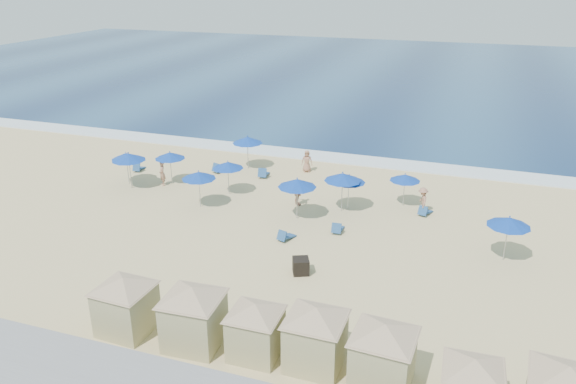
# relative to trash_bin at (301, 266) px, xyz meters

# --- Properties ---
(ground) EXTENTS (160.00, 160.00, 0.00)m
(ground) POSITION_rel_trash_bin_xyz_m (-2.37, 2.71, -0.40)
(ground) COLOR #D5BF87
(ground) RESTS_ON ground
(ocean) EXTENTS (160.00, 80.00, 0.06)m
(ocean) POSITION_rel_trash_bin_xyz_m (-2.37, 57.71, -0.37)
(ocean) COLOR navy
(ocean) RESTS_ON ground
(surf_line) EXTENTS (160.00, 2.50, 0.08)m
(surf_line) POSITION_rel_trash_bin_xyz_m (-2.37, 18.21, -0.36)
(surf_line) COLOR white
(surf_line) RESTS_ON ground
(trash_bin) EXTENTS (1.05, 1.05, 0.80)m
(trash_bin) POSITION_rel_trash_bin_xyz_m (0.00, 0.00, 0.00)
(trash_bin) COLOR black
(trash_bin) RESTS_ON ground
(cabana_0) EXTENTS (4.45, 4.45, 2.79)m
(cabana_0) POSITION_rel_trash_bin_xyz_m (-5.44, -6.90, 1.20)
(cabana_0) COLOR tan
(cabana_0) RESTS_ON ground
(cabana_1) EXTENTS (4.65, 4.65, 2.92)m
(cabana_1) POSITION_rel_trash_bin_xyz_m (-2.34, -6.79, 1.27)
(cabana_1) COLOR tan
(cabana_1) RESTS_ON ground
(cabana_2) EXTENTS (4.10, 4.10, 2.57)m
(cabana_2) POSITION_rel_trash_bin_xyz_m (0.26, -6.62, 1.07)
(cabana_2) COLOR tan
(cabana_2) RESTS_ON ground
(cabana_3) EXTENTS (4.51, 4.51, 2.83)m
(cabana_3) POSITION_rel_trash_bin_xyz_m (2.65, -6.44, 1.22)
(cabana_3) COLOR tan
(cabana_3) RESTS_ON ground
(cabana_4) EXTENTS (4.58, 4.58, 2.88)m
(cabana_4) POSITION_rel_trash_bin_xyz_m (5.26, -6.71, 1.25)
(cabana_4) COLOR tan
(cabana_4) RESTS_ON ground
(cabana_5) EXTENTS (4.10, 4.10, 2.57)m
(cabana_5) POSITION_rel_trash_bin_xyz_m (8.35, -7.27, 1.07)
(cabana_5) COLOR tan
(cabana_5) RESTS_ON ground
(umbrella_0) EXTENTS (2.31, 2.31, 2.63)m
(umbrella_0) POSITION_rel_trash_bin_xyz_m (-14.68, 7.26, 1.88)
(umbrella_0) COLOR #A5A8AD
(umbrella_0) RESTS_ON ground
(umbrella_1) EXTENTS (2.06, 2.06, 2.35)m
(umbrella_1) POSITION_rel_trash_bin_xyz_m (-15.38, 7.97, 1.64)
(umbrella_1) COLOR #A5A8AD
(umbrella_1) RESTS_ON ground
(umbrella_2) EXTENTS (2.11, 2.11, 2.41)m
(umbrella_2) POSITION_rel_trash_bin_xyz_m (-12.49, 8.98, 1.69)
(umbrella_2) COLOR #A5A8AD
(umbrella_2) RESTS_ON ground
(umbrella_3) EXTENTS (2.17, 2.17, 2.47)m
(umbrella_3) POSITION_rel_trash_bin_xyz_m (-8.65, 5.91, 1.74)
(umbrella_3) COLOR #A5A8AD
(umbrella_3) RESTS_ON ground
(umbrella_4) EXTENTS (2.27, 2.27, 2.59)m
(umbrella_4) POSITION_rel_trash_bin_xyz_m (-8.63, 13.71, 1.84)
(umbrella_4) COLOR #A5A8AD
(umbrella_4) RESTS_ON ground
(umbrella_5) EXTENTS (2.07, 2.07, 2.36)m
(umbrella_5) POSITION_rel_trash_bin_xyz_m (-7.85, 8.53, 1.65)
(umbrella_5) COLOR #A5A8AD
(umbrella_5) RESTS_ON ground
(umbrella_6) EXTENTS (2.34, 2.34, 2.67)m
(umbrella_6) POSITION_rel_trash_bin_xyz_m (-2.24, 6.20, 1.91)
(umbrella_6) COLOR #A5A8AD
(umbrella_6) RESTS_ON ground
(umbrella_7) EXTENTS (2.30, 2.30, 2.61)m
(umbrella_7) POSITION_rel_trash_bin_xyz_m (0.04, 8.23, 1.87)
(umbrella_7) COLOR #A5A8AD
(umbrella_7) RESTS_ON ground
(umbrella_8) EXTENTS (2.07, 2.07, 2.36)m
(umbrella_8) POSITION_rel_trash_bin_xyz_m (0.37, 8.60, 1.65)
(umbrella_8) COLOR #A5A8AD
(umbrella_8) RESTS_ON ground
(umbrella_9) EXTENTS (1.94, 1.94, 2.21)m
(umbrella_9) POSITION_rel_trash_bin_xyz_m (3.59, 10.33, 1.52)
(umbrella_9) COLOR #A5A8AD
(umbrella_9) RESTS_ON ground
(umbrella_10) EXTENTS (2.23, 2.23, 2.53)m
(umbrella_10) POSITION_rel_trash_bin_xyz_m (9.63, 4.77, 1.80)
(umbrella_10) COLOR #A5A8AD
(umbrella_10) RESTS_ON ground
(beach_chair_0) EXTENTS (0.76, 1.33, 0.69)m
(beach_chair_0) POSITION_rel_trash_bin_xyz_m (-16.22, 10.48, -0.16)
(beach_chair_0) COLOR navy
(beach_chair_0) RESTS_ON ground
(beach_chair_1) EXTENTS (1.06, 1.53, 0.77)m
(beach_chair_1) POSITION_rel_trash_bin_xyz_m (-10.34, 12.24, -0.13)
(beach_chair_1) COLOR navy
(beach_chair_1) RESTS_ON ground
(beach_chair_2) EXTENTS (0.83, 1.48, 0.77)m
(beach_chair_2) POSITION_rel_trash_bin_xyz_m (-6.85, 12.35, -0.13)
(beach_chair_2) COLOR navy
(beach_chair_2) RESTS_ON ground
(beach_chair_3) EXTENTS (0.89, 1.34, 0.68)m
(beach_chair_3) POSITION_rel_trash_bin_xyz_m (-1.96, 3.23, -0.17)
(beach_chair_3) COLOR navy
(beach_chair_3) RESTS_ON ground
(beach_chair_4) EXTENTS (0.61, 1.28, 0.69)m
(beach_chair_4) POSITION_rel_trash_bin_xyz_m (0.57, 5.16, -0.16)
(beach_chair_4) COLOR navy
(beach_chair_4) RESTS_ON ground
(beach_chair_5) EXTENTS (0.90, 1.35, 0.68)m
(beach_chair_5) POSITION_rel_trash_bin_xyz_m (5.07, 9.29, -0.16)
(beach_chair_5) COLOR navy
(beach_chair_5) RESTS_ON ground
(beachgoer_0) EXTENTS (0.74, 0.76, 1.76)m
(beachgoer_0) POSITION_rel_trash_bin_xyz_m (-12.91, 8.46, 0.48)
(beachgoer_0) COLOR #A4725B
(beachgoer_0) RESTS_ON ground
(beachgoer_1) EXTENTS (0.95, 1.03, 1.70)m
(beachgoer_1) POSITION_rel_trash_bin_xyz_m (-2.86, 8.18, 0.45)
(beachgoer_1) COLOR #A4725B
(beachgoer_1) RESTS_ON ground
(beachgoer_2) EXTENTS (0.90, 1.22, 1.68)m
(beachgoer_2) POSITION_rel_trash_bin_xyz_m (4.86, 9.51, 0.44)
(beachgoer_2) COLOR #A4725B
(beachgoer_2) RESTS_ON ground
(beachgoer_3) EXTENTS (0.94, 0.76, 1.66)m
(beachgoer_3) POSITION_rel_trash_bin_xyz_m (-4.17, 14.44, 0.43)
(beachgoer_3) COLOR #A4725B
(beachgoer_3) RESTS_ON ground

